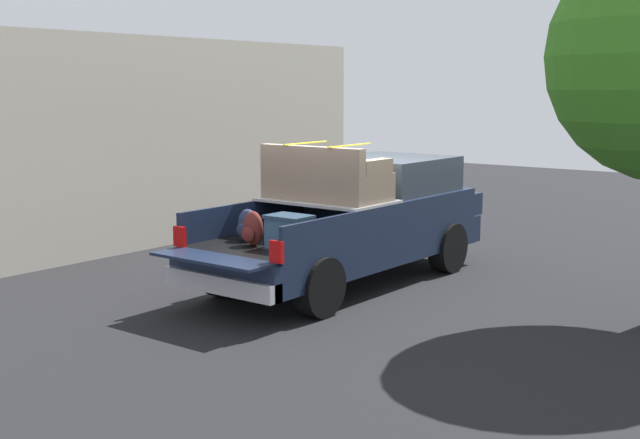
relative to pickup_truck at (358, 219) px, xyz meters
name	(u,v)px	position (x,y,z in m)	size (l,w,h in m)	color
ground_plane	(343,284)	(-0.38, 0.00, -0.98)	(40.00, 40.00, 0.00)	black
pickup_truck	(358,219)	(0.00, 0.00, 0.00)	(6.05, 2.06, 2.23)	#162138
building_facade	(185,140)	(0.79, 4.79, 1.03)	(10.21, 0.36, 4.01)	beige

